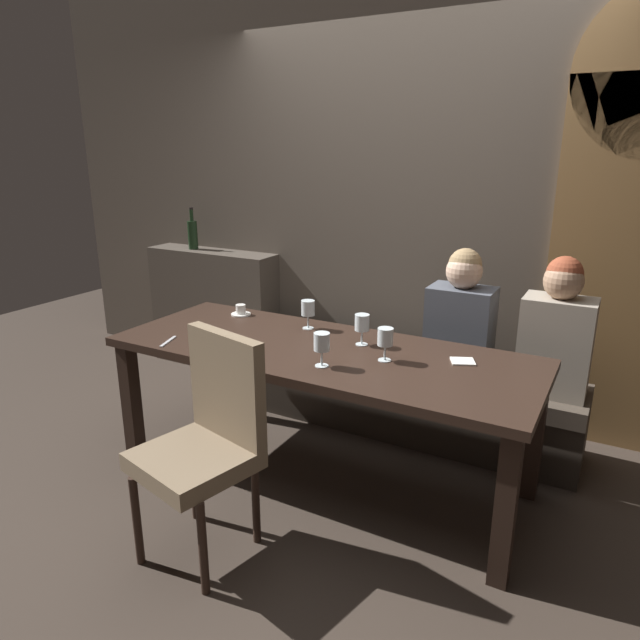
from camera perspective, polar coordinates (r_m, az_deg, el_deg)
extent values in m
plane|color=#382D26|center=(3.24, 0.08, -15.25)|extent=(9.00, 9.00, 0.00)
cube|color=brown|center=(3.86, 9.13, 13.42)|extent=(6.00, 0.12, 3.00)
cube|color=olive|center=(3.61, 28.93, 4.06)|extent=(0.90, 0.05, 2.10)
cube|color=#494138|center=(4.65, -10.51, 1.10)|extent=(1.10, 0.28, 0.95)
cube|color=black|center=(3.41, -18.39, -7.80)|extent=(0.08, 0.08, 0.69)
cube|color=black|center=(2.49, 18.10, -17.68)|extent=(0.08, 0.08, 0.69)
cube|color=black|center=(3.87, -10.86, -4.20)|extent=(0.08, 0.08, 0.69)
cube|color=black|center=(3.09, 20.75, -10.74)|extent=(0.08, 0.08, 0.69)
cube|color=#302119|center=(2.92, 0.09, -3.25)|extent=(2.20, 0.84, 0.04)
cube|color=#312A23|center=(3.71, 5.36, -7.82)|extent=(2.50, 0.40, 0.35)
cube|color=#473D33|center=(3.62, 5.46, -4.59)|extent=(2.50, 0.44, 0.10)
cylinder|color=#302119|center=(2.67, -17.90, -18.63)|extent=(0.04, 0.04, 0.42)
cylinder|color=#302119|center=(2.46, -11.66, -21.57)|extent=(0.04, 0.04, 0.42)
cylinder|color=#302119|center=(2.87, -12.55, -15.33)|extent=(0.04, 0.04, 0.42)
cylinder|color=#302119|center=(2.68, -6.46, -17.61)|extent=(0.04, 0.04, 0.42)
cube|color=#7F6B51|center=(2.53, -12.51, -13.56)|extent=(0.53, 0.53, 0.08)
cube|color=#7F6B51|center=(2.50, -9.35, -6.52)|extent=(0.44, 0.16, 0.48)
cube|color=#4C515B|center=(3.34, 13.82, -1.19)|extent=(0.36, 0.24, 0.52)
sphere|color=#DBB293|center=(3.25, 14.26, 4.76)|extent=(0.20, 0.20, 0.20)
sphere|color=#9E7F56|center=(3.25, 14.35, 5.39)|extent=(0.18, 0.18, 0.18)
cube|color=#9E9384|center=(3.26, 22.52, -2.45)|extent=(0.36, 0.24, 0.53)
sphere|color=tan|center=(3.17, 23.24, 3.62)|extent=(0.20, 0.20, 0.20)
sphere|color=brown|center=(3.17, 23.34, 4.27)|extent=(0.18, 0.18, 0.18)
cylinder|color=black|center=(4.63, -12.65, 8.31)|extent=(0.08, 0.08, 0.22)
cylinder|color=black|center=(4.61, -12.77, 10.21)|extent=(0.03, 0.03, 0.09)
cylinder|color=black|center=(4.60, -12.82, 10.87)|extent=(0.03, 0.03, 0.02)
cylinder|color=silver|center=(2.76, 6.49, -4.02)|extent=(0.06, 0.06, 0.00)
cylinder|color=silver|center=(2.75, 6.52, -3.25)|extent=(0.01, 0.01, 0.07)
cylinder|color=silver|center=(2.72, 6.58, -1.67)|extent=(0.08, 0.08, 0.08)
cylinder|color=maroon|center=(2.73, 6.56, -2.23)|extent=(0.07, 0.07, 0.02)
cylinder|color=silver|center=(2.97, 4.19, -2.45)|extent=(0.06, 0.06, 0.00)
cylinder|color=silver|center=(2.95, 4.21, -1.73)|extent=(0.01, 0.01, 0.07)
cylinder|color=silver|center=(2.93, 4.24, -0.24)|extent=(0.08, 0.08, 0.08)
cylinder|color=maroon|center=(2.94, 4.23, -0.76)|extent=(0.07, 0.07, 0.02)
cylinder|color=silver|center=(2.68, 0.18, -4.61)|extent=(0.06, 0.06, 0.00)
cylinder|color=silver|center=(2.66, 0.18, -3.82)|extent=(0.01, 0.01, 0.07)
cylinder|color=silver|center=(2.63, 0.18, -2.19)|extent=(0.08, 0.08, 0.08)
cylinder|color=silver|center=(3.22, -1.20, -0.82)|extent=(0.06, 0.06, 0.00)
cylinder|color=silver|center=(3.21, -1.21, -0.15)|extent=(0.01, 0.01, 0.07)
cylinder|color=silver|center=(3.19, -1.21, 1.23)|extent=(0.08, 0.08, 0.08)
cylinder|color=maroon|center=(3.19, -1.21, 0.83)|extent=(0.07, 0.07, 0.03)
cylinder|color=white|center=(3.51, -7.94, 0.59)|extent=(0.12, 0.12, 0.01)
cylinder|color=white|center=(3.51, -7.96, 1.09)|extent=(0.06, 0.06, 0.06)
cylinder|color=brown|center=(3.50, -7.97, 1.47)|extent=(0.05, 0.05, 0.01)
cube|color=silver|center=(3.10, -15.00, -2.10)|extent=(0.07, 0.17, 0.01)
cube|color=silver|center=(2.81, 14.13, -4.04)|extent=(0.14, 0.14, 0.01)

